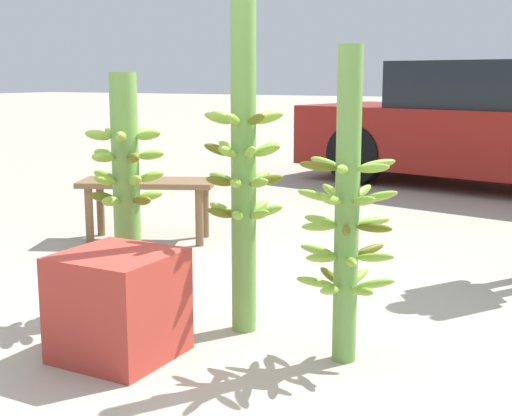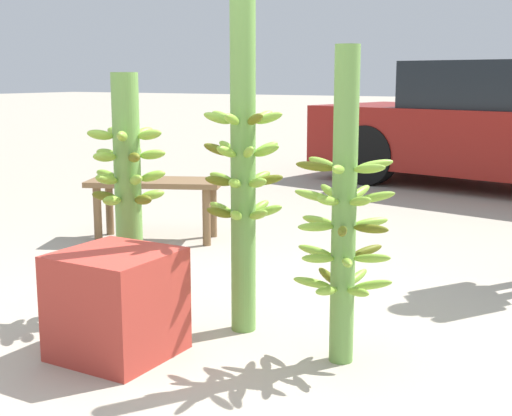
# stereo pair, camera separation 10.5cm
# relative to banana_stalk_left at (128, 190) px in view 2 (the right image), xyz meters

# --- Properties ---
(ground_plane) EXTENTS (80.00, 80.00, 0.00)m
(ground_plane) POSITION_rel_banana_stalk_left_xyz_m (0.63, -0.14, -0.66)
(ground_plane) COLOR #A89E8C
(banana_stalk_left) EXTENTS (0.40, 0.40, 1.26)m
(banana_stalk_left) POSITION_rel_banana_stalk_left_xyz_m (0.00, 0.00, 0.00)
(banana_stalk_left) COLOR #6B9E47
(banana_stalk_left) RESTS_ON ground_plane
(banana_stalk_center) EXTENTS (0.39, 0.39, 1.65)m
(banana_stalk_center) POSITION_rel_banana_stalk_left_xyz_m (0.65, 0.08, 0.16)
(banana_stalk_center) COLOR #6B9E47
(banana_stalk_center) RESTS_ON ground_plane
(banana_stalk_right) EXTENTS (0.43, 0.43, 1.37)m
(banana_stalk_right) POSITION_rel_banana_stalk_left_xyz_m (1.22, -0.04, -0.00)
(banana_stalk_right) COLOR #6B9E47
(banana_stalk_right) RESTS_ON ground_plane
(market_bench) EXTENTS (1.09, 0.79, 0.47)m
(market_bench) POSITION_rel_banana_stalk_left_xyz_m (-0.95, 1.43, -0.28)
(market_bench) COLOR brown
(market_bench) RESTS_ON ground_plane
(produce_crate) EXTENTS (0.48, 0.48, 0.48)m
(produce_crate) POSITION_rel_banana_stalk_left_xyz_m (0.32, -0.48, -0.42)
(produce_crate) COLOR #B2382D
(produce_crate) RESTS_ON ground_plane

